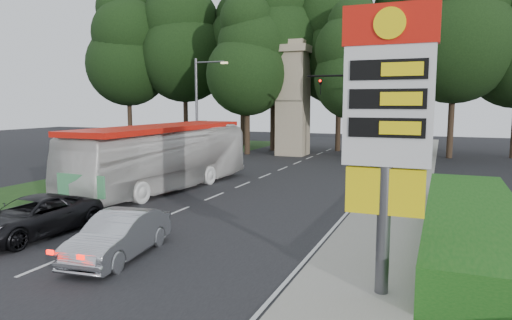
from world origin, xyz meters
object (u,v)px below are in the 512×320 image
at_px(transit_bus, 164,158).
at_px(suv_charcoal, 32,217).
at_px(monument, 293,98).
at_px(sedan_silver, 119,235).
at_px(traffic_signal_mast, 372,103).
at_px(streetlight_signs, 199,106).
at_px(gas_station_pylon, 388,112).

distance_m(transit_bus, suv_charcoal, 9.18).
height_order(monument, suv_charcoal, monument).
xyz_separation_m(transit_bus, suv_charcoal, (0.60, -9.10, -1.04)).
bearing_deg(transit_bus, sedan_silver, -57.95).
distance_m(monument, transit_bus, 18.67).
height_order(sedan_silver, suv_charcoal, suv_charcoal).
distance_m(monument, suv_charcoal, 27.78).
bearing_deg(traffic_signal_mast, streetlight_signs, -171.08).
height_order(transit_bus, suv_charcoal, transit_bus).
relative_size(monument, transit_bus, 0.81).
xyz_separation_m(traffic_signal_mast, transit_bus, (-9.08, -12.31, -2.94)).
relative_size(streetlight_signs, monument, 0.80).
height_order(transit_bus, sedan_silver, transit_bus).
bearing_deg(transit_bus, streetlight_signs, 114.60).
bearing_deg(monument, traffic_signal_mast, -38.00).
bearing_deg(sedan_silver, gas_station_pylon, -6.91).
bearing_deg(transit_bus, monument, 91.06).
distance_m(sedan_silver, suv_charcoal, 4.35).
distance_m(transit_bus, sedan_silver, 10.98).
height_order(monument, sedan_silver, monument).
distance_m(gas_station_pylon, transit_bus, 16.13).
bearing_deg(suv_charcoal, transit_bus, 96.44).
bearing_deg(streetlight_signs, gas_station_pylon, -51.04).
xyz_separation_m(streetlight_signs, transit_bus, (3.59, -10.32, -2.70)).
bearing_deg(monument, sedan_silver, -82.90).
bearing_deg(streetlight_signs, monument, 58.03).
distance_m(traffic_signal_mast, monument, 9.76).
xyz_separation_m(traffic_signal_mast, monument, (-7.68, 6.00, 0.43)).
relative_size(streetlight_signs, suv_charcoal, 1.61).
distance_m(gas_station_pylon, monument, 30.17).
bearing_deg(monument, gas_station_pylon, -68.20).
bearing_deg(transit_bus, suv_charcoal, -80.81).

